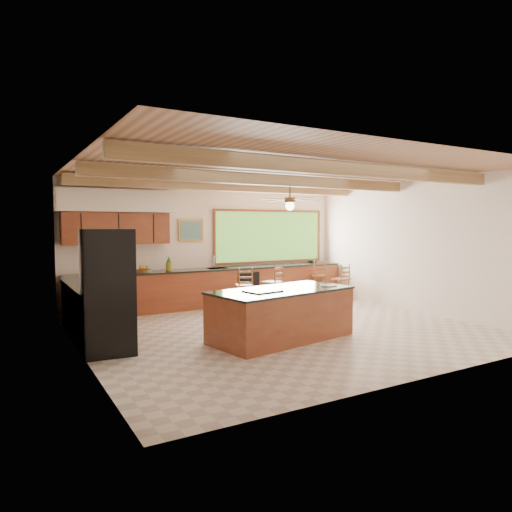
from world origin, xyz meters
TOP-DOWN VIEW (x-y plane):
  - ground at (0.00, 0.00)m, footprint 7.20×7.20m
  - room_shell at (-0.17, 0.65)m, footprint 7.27×6.54m
  - counter_run at (-0.82, 2.52)m, footprint 7.12×3.10m
  - island at (-0.43, -0.62)m, footprint 2.68×1.60m
  - refrigerator at (-3.22, -0.03)m, footprint 0.80×0.78m
  - bar_stool_a at (0.10, 1.64)m, footprint 0.48×0.48m
  - bar_stool_b at (0.82, 1.60)m, footprint 0.51×0.51m
  - bar_stool_c at (2.96, 1.74)m, footprint 0.37×0.37m
  - bar_stool_d at (2.75, 2.39)m, footprint 0.49×0.49m

SIDE VIEW (x-z plane):
  - ground at x=0.00m, z-range 0.00..0.00m
  - island at x=-0.43m, z-range -0.01..0.89m
  - counter_run at x=-0.82m, z-range -0.17..1.10m
  - bar_stool_c at x=2.96m, z-range 0.09..1.08m
  - bar_stool_a at x=0.10m, z-range 0.10..1.14m
  - bar_stool_d at x=2.75m, z-range 0.10..1.15m
  - bar_stool_b at x=0.82m, z-range 0.10..1.20m
  - refrigerator at x=-3.22m, z-range 0.00..1.92m
  - room_shell at x=-0.17m, z-range 0.70..3.72m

